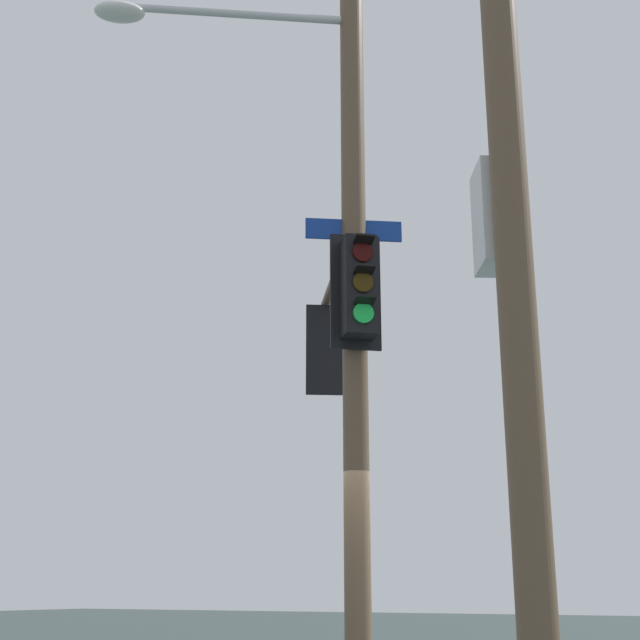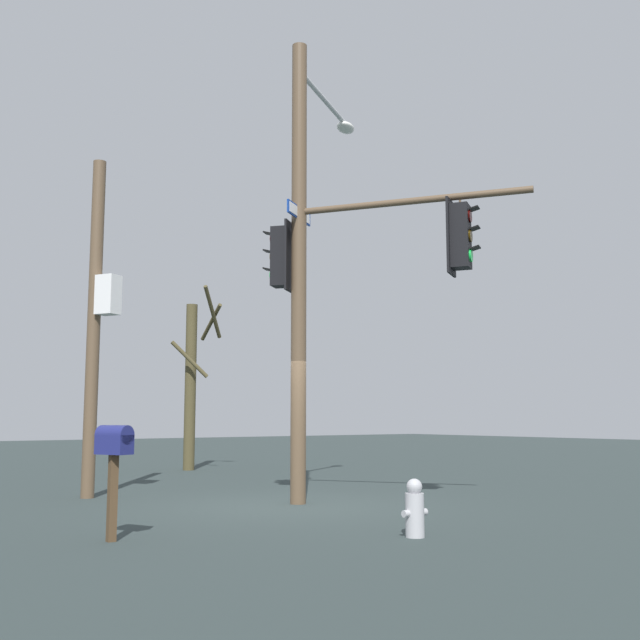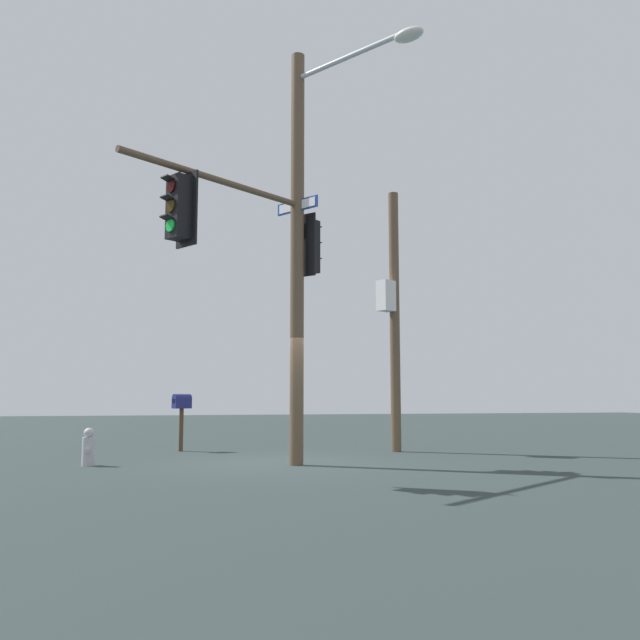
# 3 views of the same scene
# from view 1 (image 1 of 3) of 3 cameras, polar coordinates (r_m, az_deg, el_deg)

# --- Properties ---
(main_signal_pole_assembly) EXTENTS (3.14, 5.36, 8.48)m
(main_signal_pole_assembly) POSITION_cam_1_polar(r_m,az_deg,el_deg) (10.60, 1.02, 1.62)
(main_signal_pole_assembly) COLOR brown
(main_signal_pole_assembly) RESTS_ON ground
(secondary_pole_assembly) EXTENTS (0.52, 0.66, 6.53)m
(secondary_pole_assembly) POSITION_cam_1_polar(r_m,az_deg,el_deg) (6.18, 11.93, 3.33)
(secondary_pole_assembly) COLOR brown
(secondary_pole_assembly) RESTS_ON ground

